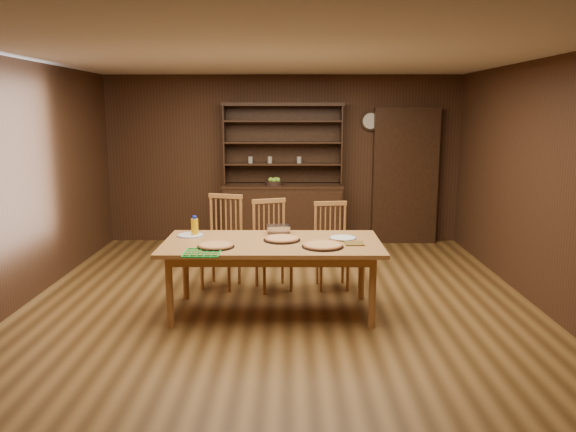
{
  "coord_description": "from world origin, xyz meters",
  "views": [
    {
      "loc": [
        0.12,
        -5.81,
        2.06
      ],
      "look_at": [
        0.09,
        0.4,
        0.89
      ],
      "focal_mm": 35.0,
      "sensor_mm": 36.0,
      "label": 1
    }
  ],
  "objects_px": {
    "dining_table": "(272,248)",
    "juice_bottle": "(195,227)",
    "chair_center": "(272,241)",
    "chair_left": "(223,238)",
    "china_hutch": "(283,206)",
    "chair_right": "(331,242)"
  },
  "relations": [
    {
      "from": "dining_table",
      "to": "chair_center",
      "type": "relative_size",
      "value": 2.11
    },
    {
      "from": "chair_left",
      "to": "chair_right",
      "type": "bearing_deg",
      "value": 15.55
    },
    {
      "from": "chair_right",
      "to": "juice_bottle",
      "type": "relative_size",
      "value": 4.73
    },
    {
      "from": "china_hutch",
      "to": "dining_table",
      "type": "distance_m",
      "value": 3.02
    },
    {
      "from": "juice_bottle",
      "to": "chair_left",
      "type": "bearing_deg",
      "value": 71.09
    },
    {
      "from": "dining_table",
      "to": "juice_bottle",
      "type": "relative_size",
      "value": 10.37
    },
    {
      "from": "china_hutch",
      "to": "dining_table",
      "type": "height_order",
      "value": "china_hutch"
    },
    {
      "from": "dining_table",
      "to": "juice_bottle",
      "type": "xyz_separation_m",
      "value": [
        -0.83,
        0.28,
        0.16
      ]
    },
    {
      "from": "china_hutch",
      "to": "chair_center",
      "type": "bearing_deg",
      "value": -92.74
    },
    {
      "from": "dining_table",
      "to": "juice_bottle",
      "type": "bearing_deg",
      "value": 161.46
    },
    {
      "from": "chair_right",
      "to": "juice_bottle",
      "type": "bearing_deg",
      "value": -163.79
    },
    {
      "from": "china_hutch",
      "to": "chair_left",
      "type": "distance_m",
      "value": 2.2
    },
    {
      "from": "chair_left",
      "to": "juice_bottle",
      "type": "bearing_deg",
      "value": -92.41
    },
    {
      "from": "dining_table",
      "to": "chair_left",
      "type": "distance_m",
      "value": 1.11
    },
    {
      "from": "china_hutch",
      "to": "dining_table",
      "type": "bearing_deg",
      "value": -91.32
    },
    {
      "from": "chair_left",
      "to": "chair_center",
      "type": "bearing_deg",
      "value": 8.81
    },
    {
      "from": "chair_center",
      "to": "juice_bottle",
      "type": "distance_m",
      "value": 1.02
    },
    {
      "from": "juice_bottle",
      "to": "chair_right",
      "type": "bearing_deg",
      "value": 22.45
    },
    {
      "from": "chair_left",
      "to": "chair_right",
      "type": "xyz_separation_m",
      "value": [
        1.28,
        -0.02,
        -0.05
      ]
    },
    {
      "from": "china_hutch",
      "to": "chair_right",
      "type": "distance_m",
      "value": 2.2
    },
    {
      "from": "chair_center",
      "to": "juice_bottle",
      "type": "bearing_deg",
      "value": -164.66
    },
    {
      "from": "dining_table",
      "to": "chair_left",
      "type": "height_order",
      "value": "chair_left"
    }
  ]
}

